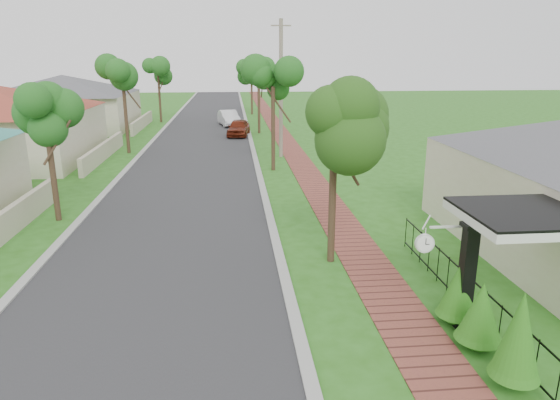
{
  "coord_description": "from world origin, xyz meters",
  "views": [
    {
      "loc": [
        -0.73,
        -11.05,
        6.09
      ],
      "look_at": [
        0.8,
        4.79,
        1.5
      ],
      "focal_mm": 32.0,
      "sensor_mm": 36.0,
      "label": 1
    }
  ],
  "objects_px": {
    "porch_post": "(466,281)",
    "parked_car_white": "(229,118)",
    "parked_car_red": "(239,128)",
    "utility_pole": "(281,89)",
    "station_clock": "(426,242)",
    "near_tree": "(335,128)"
  },
  "relations": [
    {
      "from": "parked_car_red",
      "to": "station_clock",
      "type": "xyz_separation_m",
      "value": [
        3.89,
        -29.18,
        1.3
      ]
    },
    {
      "from": "parked_car_white",
      "to": "near_tree",
      "type": "distance_m",
      "value": 32.12
    },
    {
      "from": "parked_car_red",
      "to": "utility_pole",
      "type": "xyz_separation_m",
      "value": [
        2.51,
        -8.81,
        3.53
      ]
    },
    {
      "from": "parked_car_red",
      "to": "utility_pole",
      "type": "relative_size",
      "value": 0.46
    },
    {
      "from": "parked_car_red",
      "to": "parked_car_white",
      "type": "relative_size",
      "value": 0.92
    },
    {
      "from": "station_clock",
      "to": "near_tree",
      "type": "bearing_deg",
      "value": 112.19
    },
    {
      "from": "parked_car_red",
      "to": "parked_car_white",
      "type": "height_order",
      "value": "parked_car_white"
    },
    {
      "from": "porch_post",
      "to": "station_clock",
      "type": "xyz_separation_m",
      "value": [
        -0.87,
        0.4,
        0.83
      ]
    },
    {
      "from": "utility_pole",
      "to": "station_clock",
      "type": "relative_size",
      "value": 7.68
    },
    {
      "from": "near_tree",
      "to": "utility_pole",
      "type": "relative_size",
      "value": 0.63
    },
    {
      "from": "near_tree",
      "to": "utility_pole",
      "type": "height_order",
      "value": "utility_pole"
    },
    {
      "from": "parked_car_red",
      "to": "parked_car_white",
      "type": "distance_m",
      "value": 6.29
    },
    {
      "from": "porch_post",
      "to": "utility_pole",
      "type": "xyz_separation_m",
      "value": [
        -2.25,
        20.77,
        3.06
      ]
    },
    {
      "from": "parked_car_white",
      "to": "parked_car_red",
      "type": "bearing_deg",
      "value": -94.07
    },
    {
      "from": "porch_post",
      "to": "utility_pole",
      "type": "relative_size",
      "value": 0.31
    },
    {
      "from": "porch_post",
      "to": "near_tree",
      "type": "height_order",
      "value": "near_tree"
    },
    {
      "from": "parked_car_red",
      "to": "near_tree",
      "type": "xyz_separation_m",
      "value": [
        2.41,
        -25.54,
        3.46
      ]
    },
    {
      "from": "parked_car_white",
      "to": "near_tree",
      "type": "height_order",
      "value": "near_tree"
    },
    {
      "from": "porch_post",
      "to": "parked_car_red",
      "type": "distance_m",
      "value": 29.96
    },
    {
      "from": "parked_car_white",
      "to": "station_clock",
      "type": "distance_m",
      "value": 35.75
    },
    {
      "from": "porch_post",
      "to": "station_clock",
      "type": "bearing_deg",
      "value": 155.2
    },
    {
      "from": "porch_post",
      "to": "parked_car_white",
      "type": "bearing_deg",
      "value": 98.81
    }
  ]
}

